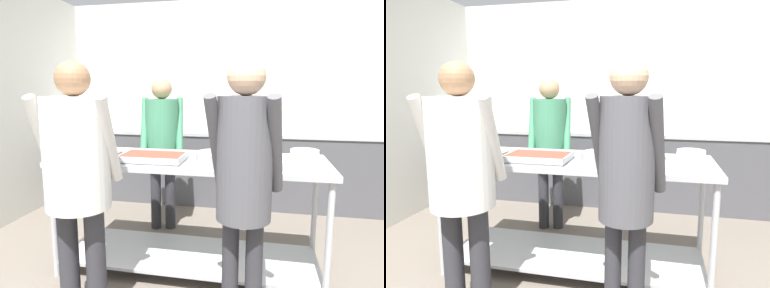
# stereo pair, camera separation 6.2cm
# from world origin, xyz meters

# --- Properties ---
(wall_rear) EXTENTS (4.53, 0.06, 2.65)m
(wall_rear) POSITION_xyz_m (0.00, 3.70, 1.32)
(wall_rear) COLOR silver
(wall_rear) RESTS_ON ground_plane
(back_counter) EXTENTS (4.37, 0.65, 0.94)m
(back_counter) POSITION_xyz_m (0.00, 3.33, 0.47)
(back_counter) COLOR #4C4C51
(back_counter) RESTS_ON ground_plane
(serving_counter) EXTENTS (2.12, 0.76, 0.93)m
(serving_counter) POSITION_xyz_m (-0.05, 1.54, 0.63)
(serving_counter) COLOR #ADAFB5
(serving_counter) RESTS_ON ground_plane
(serving_tray_roast) EXTENTS (0.47, 0.26, 0.05)m
(serving_tray_roast) POSITION_xyz_m (-0.82, 1.33, 0.96)
(serving_tray_roast) COLOR #ADAFB5
(serving_tray_roast) RESTS_ON serving_counter
(serving_tray_vegetables) EXTENTS (0.48, 0.33, 0.05)m
(serving_tray_vegetables) POSITION_xyz_m (-0.30, 1.39, 0.96)
(serving_tray_vegetables) COLOR #ADAFB5
(serving_tray_vegetables) RESTS_ON serving_counter
(sauce_pan) EXTENTS (0.44, 0.30, 0.10)m
(sauce_pan) POSITION_xyz_m (0.20, 1.33, 0.98)
(sauce_pan) COLOR #ADAFB5
(sauce_pan) RESTS_ON serving_counter
(broccoli_bowl) EXTENTS (0.23, 0.23, 0.11)m
(broccoli_bowl) POSITION_xyz_m (0.57, 1.30, 0.97)
(broccoli_bowl) COLOR silver
(broccoli_bowl) RESTS_ON serving_counter
(plate_stack) EXTENTS (0.23, 0.23, 0.07)m
(plate_stack) POSITION_xyz_m (0.83, 1.72, 0.97)
(plate_stack) COLOR white
(plate_stack) RESTS_ON serving_counter
(guest_serving_left) EXTENTS (0.44, 0.37, 1.65)m
(guest_serving_left) POSITION_xyz_m (0.41, 0.82, 1.03)
(guest_serving_left) COLOR #2D2D33
(guest_serving_left) RESTS_ON ground_plane
(guest_serving_right) EXTENTS (0.52, 0.40, 1.64)m
(guest_serving_right) POSITION_xyz_m (-0.60, 0.82, 1.00)
(guest_serving_right) COLOR #2D2D33
(guest_serving_right) RESTS_ON ground_plane
(cook_behind_counter) EXTENTS (0.48, 0.39, 1.58)m
(cook_behind_counter) POSITION_xyz_m (-0.51, 2.31, 0.98)
(cook_behind_counter) COLOR #2D2D33
(cook_behind_counter) RESTS_ON ground_plane
(water_bottle) EXTENTS (0.07, 0.07, 0.25)m
(water_bottle) POSITION_xyz_m (-0.90, 3.25, 1.05)
(water_bottle) COLOR silver
(water_bottle) RESTS_ON back_counter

